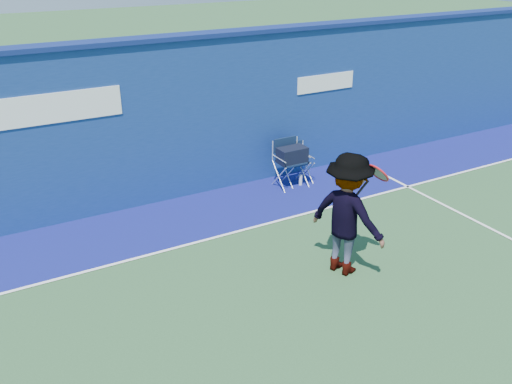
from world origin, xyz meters
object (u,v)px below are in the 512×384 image
directors_chair_left (291,167)px  directors_chair_right (297,171)px  water_bottle (301,180)px  tennis_player (347,214)px

directors_chair_left → directors_chair_right: directors_chair_left is taller
water_bottle → directors_chair_left: bearing=158.6°
tennis_player → water_bottle: bearing=68.5°
directors_chair_left → water_bottle: bearing=-21.4°
directors_chair_right → tennis_player: (-1.19, -3.15, 0.68)m
water_bottle → tennis_player: tennis_player is taller
water_bottle → tennis_player: bearing=-111.5°
directors_chair_right → water_bottle: 0.22m
directors_chair_left → directors_chair_right: size_ratio=1.16×
tennis_player → directors_chair_left: bearing=72.3°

